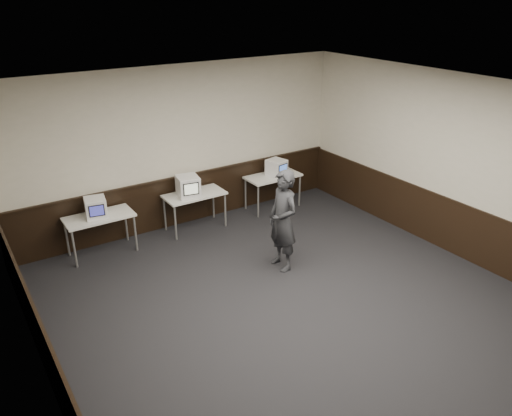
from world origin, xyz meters
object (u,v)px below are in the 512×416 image
at_px(desk_center, 194,197).
at_px(desk_right, 273,178).
at_px(emac_left, 96,208).
at_px(person, 283,221).
at_px(desk_left, 99,220).
at_px(emac_right, 277,168).
at_px(emac_center, 188,186).

distance_m(desk_center, desk_right, 1.90).
relative_size(desk_center, emac_left, 2.76).
bearing_deg(desk_right, person, -121.41).
bearing_deg(emac_left, person, -30.22).
bearing_deg(emac_left, desk_center, 11.42).
bearing_deg(desk_center, person, -75.71).
xyz_separation_m(desk_left, person, (2.46, -2.20, 0.21)).
bearing_deg(person, emac_right, 147.59).
bearing_deg(desk_center, emac_center, -164.32).
bearing_deg(desk_center, desk_right, 0.00).
xyz_separation_m(emac_left, emac_center, (1.79, -0.02, 0.03)).
relative_size(emac_left, emac_right, 0.99).
relative_size(desk_right, emac_left, 2.76).
distance_m(desk_right, emac_center, 2.06).
xyz_separation_m(desk_left, desk_right, (3.80, 0.00, 0.00)).
relative_size(emac_left, emac_center, 0.88).
distance_m(desk_center, emac_left, 1.95).
xyz_separation_m(emac_left, emac_right, (3.89, -0.03, -0.00)).
distance_m(desk_right, emac_left, 3.84).
bearing_deg(desk_center, emac_right, -1.27).
bearing_deg(desk_left, emac_center, -1.31).
xyz_separation_m(desk_center, emac_left, (-1.94, -0.02, 0.25)).
bearing_deg(desk_right, desk_left, 180.00).
xyz_separation_m(desk_center, emac_right, (1.96, -0.04, 0.25)).
distance_m(emac_left, emac_center, 1.79).
relative_size(emac_right, person, 0.25).
relative_size(desk_left, emac_center, 2.43).
bearing_deg(desk_left, desk_center, 0.00).
height_order(desk_center, person, person).
bearing_deg(desk_right, emac_right, -36.53).
bearing_deg(emac_center, emac_left, -170.60).
xyz_separation_m(emac_center, person, (0.70, -2.16, -0.07)).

